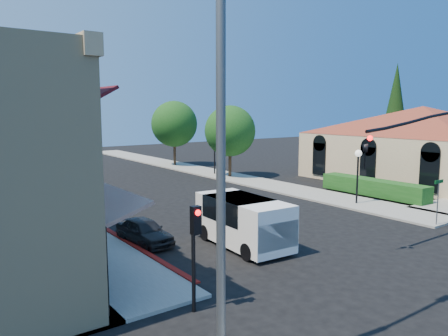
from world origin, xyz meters
TOP-DOWN VIEW (x-y plane):
  - ground at (0.00, 0.00)m, footprint 120.00×120.00m
  - sidewalk_left at (-8.75, 27.00)m, footprint 3.50×50.00m
  - sidewalk_right at (8.75, 27.00)m, footprint 3.50×50.00m
  - curb_red_strip at (-6.90, 8.00)m, footprint 0.25×10.00m
  - mission_building at (21.99, 11.50)m, footprint 30.12×30.12m
  - hedge at (11.70, 9.00)m, footprint 1.40×8.00m
  - conifer_far at (28.00, 18.00)m, footprint 3.20×3.20m
  - street_tree_a at (8.80, 22.00)m, footprint 4.56×4.56m
  - street_tree_b at (8.80, 32.00)m, footprint 4.94×4.94m
  - signal_mast_arm at (5.86, 1.50)m, footprint 8.01×0.39m
  - secondary_signal at (-8.00, 1.41)m, footprint 0.28×0.42m
  - cobra_streetlight at (-9.15, -2.00)m, footprint 3.60×0.25m
  - street_name_sign at (7.50, 2.20)m, footprint 0.80×0.06m
  - lamppost_left_near at (-8.50, 8.00)m, footprint 0.44×0.44m
  - lamppost_left_far at (-8.50, 22.00)m, footprint 0.44×0.44m
  - lamppost_right_near at (8.50, 8.00)m, footprint 0.44×0.44m
  - lamppost_right_far at (8.50, 24.00)m, footprint 0.44×0.44m
  - white_van at (-2.76, 5.59)m, footprint 2.43×5.06m
  - parked_car_a at (-6.20, 8.60)m, footprint 1.66×3.61m
  - parked_car_b at (-4.80, 19.00)m, footprint 1.33×3.28m
  - parked_car_c at (-4.80, 20.52)m, footprint 2.00×4.46m
  - parked_car_d at (-6.20, 32.00)m, footprint 1.95×3.91m

SIDE VIEW (x-z plane):
  - ground at x=0.00m, z-range 0.00..0.00m
  - curb_red_strip at x=-6.90m, z-range -0.03..0.03m
  - hedge at x=11.70m, z-range -0.55..0.55m
  - sidewalk_left at x=-8.75m, z-range 0.00..0.12m
  - sidewalk_right at x=8.75m, z-range 0.00..0.12m
  - parked_car_b at x=-4.80m, z-range 0.00..1.06m
  - parked_car_d at x=-6.20m, z-range 0.00..1.06m
  - parked_car_a at x=-6.20m, z-range 0.00..1.20m
  - parked_car_c at x=-4.80m, z-range 0.00..1.27m
  - white_van at x=-2.76m, z-range 0.17..2.36m
  - street_name_sign at x=7.50m, z-range 0.45..2.95m
  - secondary_signal at x=-8.00m, z-range 0.66..3.98m
  - lamppost_left_near at x=-8.50m, z-range 0.95..4.52m
  - lamppost_left_far at x=-8.50m, z-range 0.95..4.52m
  - lamppost_right_near at x=8.50m, z-range 0.95..4.52m
  - lamppost_right_far at x=8.50m, z-range 0.95..4.52m
  - mission_building at x=21.99m, z-range 0.55..6.95m
  - signal_mast_arm at x=5.86m, z-range 1.09..7.09m
  - street_tree_a at x=8.80m, z-range 0.95..7.43m
  - street_tree_b at x=8.80m, z-range 1.03..8.05m
  - cobra_streetlight at x=-9.15m, z-range 0.61..9.92m
  - conifer_far at x=28.00m, z-range 0.86..11.86m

